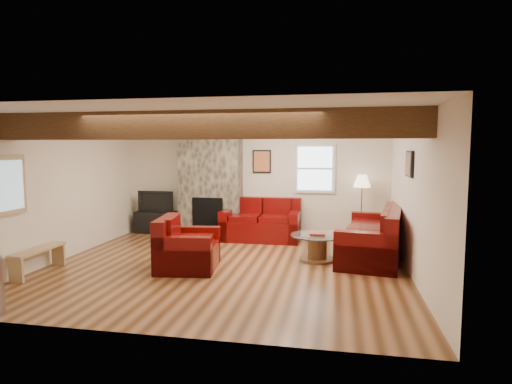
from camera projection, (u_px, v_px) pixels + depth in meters
room at (225, 193)px, 7.13m from camera, size 8.00×8.00×8.00m
oak_beam at (200, 125)px, 5.80m from camera, size 6.00×0.36×0.38m
chimney_breast at (210, 183)px, 9.75m from camera, size 1.40×0.67×2.50m
back_window at (315, 169)px, 9.50m from camera, size 0.90×0.08×1.10m
hatch_window at (0, 186)px, 6.19m from camera, size 0.08×1.00×0.90m
ceiling_dome at (285, 124)px, 7.72m from camera, size 0.40×0.40×0.18m
artwork_back at (262, 161)px, 9.70m from camera, size 0.42×0.06×0.52m
artwork_right at (409, 164)px, 6.82m from camera, size 0.06×0.55×0.42m
sofa_three at (372, 233)px, 7.81m from camera, size 1.37×2.51×0.92m
loveseat at (261, 219)px, 9.35m from camera, size 1.69×0.98×0.90m
armchair_red at (188, 243)px, 7.09m from camera, size 1.06×1.18×0.86m
coffee_table at (317, 248)px, 7.61m from camera, size 0.95×0.95×0.50m
tv_cabinet at (157, 222)px, 10.13m from camera, size 1.02×0.41×0.51m
television at (157, 201)px, 10.08m from camera, size 0.86×0.11×0.49m
floor_lamp at (362, 185)px, 9.07m from camera, size 0.37×0.37×1.44m
pine_bench at (39, 261)px, 6.83m from camera, size 0.25×1.08×0.41m
coal_bucket at (213, 235)px, 9.09m from camera, size 0.33×0.33×0.31m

